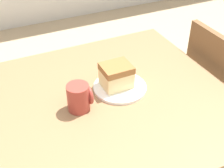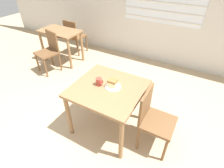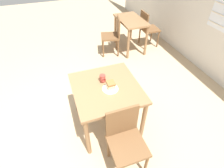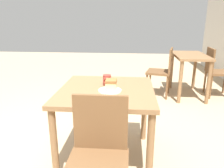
% 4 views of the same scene
% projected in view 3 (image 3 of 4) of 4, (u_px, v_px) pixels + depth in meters
% --- Properties ---
extents(ground_plane, '(14.00, 14.00, 0.00)m').
position_uv_depth(ground_plane, '(73.00, 129.00, 2.76)').
color(ground_plane, tan).
extents(dining_table_near, '(0.93, 0.90, 0.76)m').
position_uv_depth(dining_table_near, '(106.00, 93.00, 2.43)').
color(dining_table_near, olive).
rests_on(dining_table_near, ground_plane).
extents(dining_table_far, '(0.96, 0.56, 0.78)m').
position_uv_depth(dining_table_far, '(131.00, 25.00, 4.25)').
color(dining_table_far, olive).
rests_on(dining_table_far, ground_plane).
extents(chair_near_window, '(0.42, 0.42, 0.90)m').
position_uv_depth(chair_near_window, '(125.00, 139.00, 2.07)').
color(chair_near_window, brown).
rests_on(chair_near_window, ground_plane).
extents(chair_far_corner, '(0.51, 0.51, 0.90)m').
position_uv_depth(chair_far_corner, '(113.00, 35.00, 4.16)').
color(chair_far_corner, brown).
rests_on(chair_far_corner, ground_plane).
extents(chair_far_opposite, '(0.43, 0.43, 0.90)m').
position_uv_depth(chair_far_opposite, '(148.00, 28.00, 4.45)').
color(chair_far_opposite, brown).
rests_on(chair_far_opposite, ground_plane).
extents(plate, '(0.21, 0.21, 0.01)m').
position_uv_depth(plate, '(110.00, 89.00, 2.32)').
color(plate, white).
rests_on(plate, dining_table_near).
extents(cake_slice, '(0.12, 0.10, 0.10)m').
position_uv_depth(cake_slice, '(111.00, 85.00, 2.30)').
color(cake_slice, beige).
rests_on(cake_slice, plate).
extents(coffee_mug, '(0.09, 0.08, 0.10)m').
position_uv_depth(coffee_mug, '(103.00, 78.00, 2.42)').
color(coffee_mug, '#9E382D').
rests_on(coffee_mug, dining_table_near).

